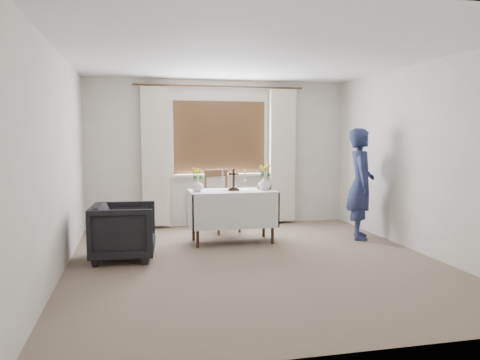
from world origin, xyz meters
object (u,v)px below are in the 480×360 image
Objects in this scene: flower_vase_right at (265,183)px; flower_vase_left at (197,185)px; person at (361,184)px; wooden_chair at (223,201)px; altar_table at (232,216)px; wooden_cross at (233,179)px; armchair at (124,231)px.

flower_vase_left is at bearing 177.70° from flower_vase_right.
person reaches higher than flower_vase_right.
wooden_chair is at bearing 84.42° from person.
altar_table is 0.54m from wooden_cross.
armchair is 1.74m from wooden_cross.
altar_table is 0.68m from flower_vase_right.
armchair is at bearing -157.27° from altar_table.
person is 5.16× the size of wooden_cross.
flower_vase_right is at bearing -80.34° from wooden_chair.
armchair is 2.15m from flower_vase_right.
wooden_cross is 1.66× the size of flower_vase_right.
wooden_chair is 0.97m from flower_vase_left.
flower_vase_left is (-0.50, -0.76, 0.35)m from wooden_chair.
armchair is 3.52m from person.
flower_vase_right is at bearing 104.60° from person.
person is at bearing -4.97° from altar_table.
wooden_cross is at bearing -110.53° from wooden_chair.
altar_table reaches higher than armchair.
person reaches higher than wooden_chair.
person reaches higher than wooden_cross.
wooden_cross is at bearing -64.17° from armchair.
altar_table is 1.65m from armchair.
altar_table is 7.14× the size of flower_vase_left.
person is at bearing -3.61° from wooden_cross.
flower_vase_left is (-2.44, 0.18, 0.02)m from person.
flower_vase_left is at bearing 175.60° from wooden_cross.
wooden_chair is 2.18m from person.
flower_vase_left is (-0.51, 0.02, 0.47)m from altar_table.
flower_vase_right is at bearing -68.76° from armchair.
wooden_chair reaches higher than altar_table.
wooden_cross reaches higher than wooden_chair.
wooden_cross is 0.53m from flower_vase_left.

